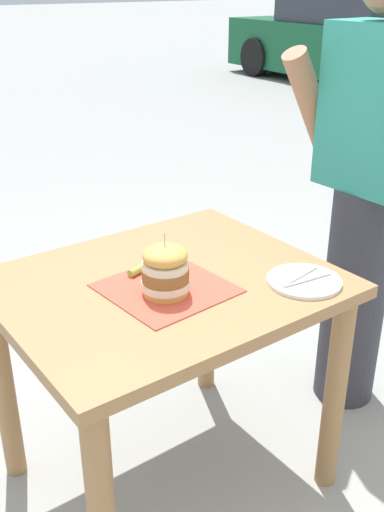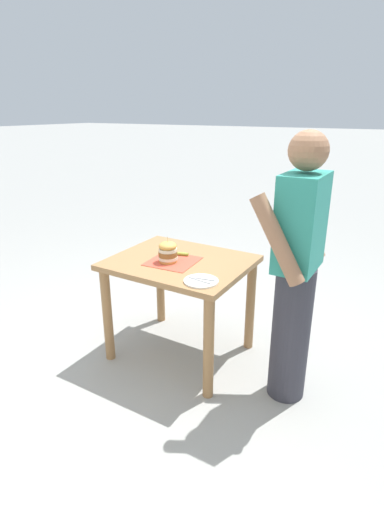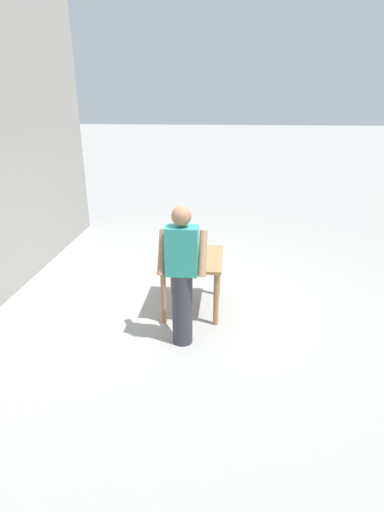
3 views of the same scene
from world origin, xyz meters
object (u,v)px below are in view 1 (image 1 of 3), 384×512
diner_across_table (367,192)px  parked_car_mid_block (347,37)px  pickle_spear (141,268)px  sandwich (165,270)px  patio_table (166,321)px  side_plate_with_forks (304,281)px

diner_across_table → parked_car_mid_block: size_ratio=0.39×
pickle_spear → parked_car_mid_block: bearing=126.7°
sandwich → parked_car_mid_block: 9.25m
sandwich → pickle_spear: sandwich is taller
pickle_spear → diner_across_table: bearing=82.0°
sandwich → patio_table: bearing=147.8°
pickle_spear → side_plate_with_forks: size_ratio=0.45×
patio_table → side_plate_with_forks: side_plate_with_forks is taller
side_plate_with_forks → patio_table: bearing=-129.1°
patio_table → side_plate_with_forks: bearing=50.9°
patio_table → parked_car_mid_block: 9.16m
pickle_spear → side_plate_with_forks: pickle_spear is taller
sandwich → diner_across_table: 0.90m
side_plate_with_forks → pickle_spear: bearing=-133.8°
patio_table → parked_car_mid_block: size_ratio=0.22×
sandwich → parked_car_mid_block: parked_car_mid_block is taller
diner_across_table → pickle_spear: bearing=-98.0°
diner_across_table → parked_car_mid_block: bearing=130.9°
sandwich → side_plate_with_forks: 0.42m
patio_table → pickle_spear: pickle_spear is taller
pickle_spear → parked_car_mid_block: size_ratio=0.02×
side_plate_with_forks → diner_across_table: 0.58m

